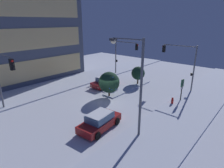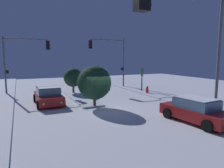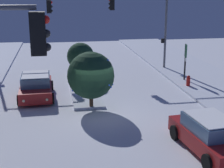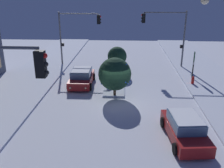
{
  "view_description": "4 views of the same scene",
  "coord_description": "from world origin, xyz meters",
  "px_view_note": "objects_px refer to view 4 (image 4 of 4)",
  "views": [
    {
      "loc": [
        -15.57,
        -14.51,
        9.16
      ],
      "look_at": [
        1.22,
        0.13,
        1.67
      ],
      "focal_mm": 30.01,
      "sensor_mm": 36.0,
      "label": 1
    },
    {
      "loc": [
        -13.98,
        5.59,
        3.88
      ],
      "look_at": [
        -0.63,
        -0.53,
        1.97
      ],
      "focal_mm": 32.76,
      "sensor_mm": 36.0,
      "label": 2
    },
    {
      "loc": [
        -17.34,
        2.2,
        6.6
      ],
      "look_at": [
        -0.76,
        -0.62,
        1.85
      ],
      "focal_mm": 54.53,
      "sensor_mm": 36.0,
      "label": 3
    },
    {
      "loc": [
        -17.84,
        -0.52,
        8.06
      ],
      "look_at": [
        -1.89,
        0.36,
        2.12
      ],
      "focal_mm": 39.76,
      "sensor_mm": 36.0,
      "label": 4
    }
  ],
  "objects_px": {
    "traffic_light_corner_far_right": "(76,29)",
    "fire_hydrant": "(193,81)",
    "decorated_tree_left_of_median": "(115,74)",
    "car_far": "(82,77)",
    "parking_info_sign": "(194,62)",
    "decorated_tree_median": "(117,56)",
    "car_near": "(185,128)",
    "traffic_light_corner_near_right": "(168,29)"
  },
  "relations": [
    {
      "from": "fire_hydrant",
      "to": "car_far",
      "type": "bearing_deg",
      "value": 92.66
    },
    {
      "from": "car_far",
      "to": "fire_hydrant",
      "type": "distance_m",
      "value": 10.21
    },
    {
      "from": "traffic_light_corner_near_right",
      "to": "traffic_light_corner_far_right",
      "type": "bearing_deg",
      "value": -1.87
    },
    {
      "from": "car_far",
      "to": "decorated_tree_left_of_median",
      "type": "relative_size",
      "value": 1.34
    },
    {
      "from": "decorated_tree_left_of_median",
      "to": "fire_hydrant",
      "type": "bearing_deg",
      "value": -66.27
    },
    {
      "from": "parking_info_sign",
      "to": "decorated_tree_median",
      "type": "height_order",
      "value": "decorated_tree_median"
    },
    {
      "from": "car_near",
      "to": "decorated_tree_left_of_median",
      "type": "bearing_deg",
      "value": 29.93
    },
    {
      "from": "car_far",
      "to": "parking_info_sign",
      "type": "relative_size",
      "value": 1.59
    },
    {
      "from": "car_far",
      "to": "parking_info_sign",
      "type": "height_order",
      "value": "parking_info_sign"
    },
    {
      "from": "traffic_light_corner_near_right",
      "to": "decorated_tree_median",
      "type": "bearing_deg",
      "value": 22.57
    },
    {
      "from": "car_far",
      "to": "parking_info_sign",
      "type": "xyz_separation_m",
      "value": [
        2.06,
        -10.53,
        1.04
      ]
    },
    {
      "from": "parking_info_sign",
      "to": "decorated_tree_median",
      "type": "xyz_separation_m",
      "value": [
        1.89,
        7.42,
        -0.01
      ]
    },
    {
      "from": "traffic_light_corner_near_right",
      "to": "decorated_tree_left_of_median",
      "type": "bearing_deg",
      "value": 58.77
    },
    {
      "from": "traffic_light_corner_far_right",
      "to": "decorated_tree_left_of_median",
      "type": "relative_size",
      "value": 1.85
    },
    {
      "from": "car_near",
      "to": "traffic_light_corner_near_right",
      "type": "bearing_deg",
      "value": -9.55
    },
    {
      "from": "car_near",
      "to": "decorated_tree_median",
      "type": "bearing_deg",
      "value": 13.5
    },
    {
      "from": "fire_hydrant",
      "to": "parking_info_sign",
      "type": "xyz_separation_m",
      "value": [
        1.58,
        -0.34,
        1.34
      ]
    },
    {
      "from": "traffic_light_corner_far_right",
      "to": "car_near",
      "type": "bearing_deg",
      "value": -59.15
    },
    {
      "from": "car_near",
      "to": "fire_hydrant",
      "type": "xyz_separation_m",
      "value": [
        9.13,
        -2.73,
        -0.29
      ]
    },
    {
      "from": "car_far",
      "to": "traffic_light_corner_far_right",
      "type": "xyz_separation_m",
      "value": [
        6.52,
        1.61,
        3.45
      ]
    },
    {
      "from": "traffic_light_corner_near_right",
      "to": "fire_hydrant",
      "type": "distance_m",
      "value": 7.11
    },
    {
      "from": "car_near",
      "to": "decorated_tree_left_of_median",
      "type": "xyz_separation_m",
      "value": [
        6.04,
        4.3,
        1.23
      ]
    },
    {
      "from": "traffic_light_corner_far_right",
      "to": "parking_info_sign",
      "type": "xyz_separation_m",
      "value": [
        -4.46,
        -12.13,
        -2.4
      ]
    },
    {
      "from": "traffic_light_corner_far_right",
      "to": "fire_hydrant",
      "type": "relative_size",
      "value": 6.98
    },
    {
      "from": "car_near",
      "to": "traffic_light_corner_far_right",
      "type": "relative_size",
      "value": 0.75
    },
    {
      "from": "traffic_light_corner_far_right",
      "to": "decorated_tree_left_of_median",
      "type": "xyz_separation_m",
      "value": [
        -9.14,
        -4.76,
        -2.22
      ]
    },
    {
      "from": "car_near",
      "to": "decorated_tree_left_of_median",
      "type": "distance_m",
      "value": 7.52
    },
    {
      "from": "car_near",
      "to": "traffic_light_corner_near_right",
      "type": "height_order",
      "value": "traffic_light_corner_near_right"
    },
    {
      "from": "fire_hydrant",
      "to": "decorated_tree_left_of_median",
      "type": "distance_m",
      "value": 7.83
    },
    {
      "from": "traffic_light_corner_near_right",
      "to": "parking_info_sign",
      "type": "relative_size",
      "value": 2.28
    },
    {
      "from": "car_near",
      "to": "traffic_light_corner_far_right",
      "type": "xyz_separation_m",
      "value": [
        15.18,
        9.07,
        3.45
      ]
    },
    {
      "from": "parking_info_sign",
      "to": "decorated_tree_median",
      "type": "relative_size",
      "value": 0.99
    },
    {
      "from": "traffic_light_corner_near_right",
      "to": "fire_hydrant",
      "type": "relative_size",
      "value": 7.22
    },
    {
      "from": "traffic_light_corner_far_right",
      "to": "traffic_light_corner_near_right",
      "type": "height_order",
      "value": "traffic_light_corner_near_right"
    },
    {
      "from": "fire_hydrant",
      "to": "parking_info_sign",
      "type": "height_order",
      "value": "parking_info_sign"
    },
    {
      "from": "car_near",
      "to": "car_far",
      "type": "distance_m",
      "value": 11.43
    },
    {
      "from": "fire_hydrant",
      "to": "decorated_tree_median",
      "type": "xyz_separation_m",
      "value": [
        3.48,
        7.08,
        1.33
      ]
    },
    {
      "from": "traffic_light_corner_far_right",
      "to": "traffic_light_corner_near_right",
      "type": "distance_m",
      "value": 10.11
    },
    {
      "from": "traffic_light_corner_near_right",
      "to": "decorated_tree_median",
      "type": "relative_size",
      "value": 2.26
    },
    {
      "from": "traffic_light_corner_near_right",
      "to": "parking_info_sign",
      "type": "xyz_separation_m",
      "value": [
        -4.13,
        -2.03,
        -2.54
      ]
    },
    {
      "from": "decorated_tree_median",
      "to": "car_near",
      "type": "bearing_deg",
      "value": -160.96
    },
    {
      "from": "car_far",
      "to": "decorated_tree_left_of_median",
      "type": "xyz_separation_m",
      "value": [
        -2.62,
        -3.16,
        1.23
      ]
    }
  ]
}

